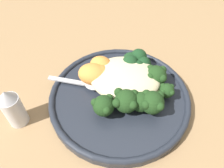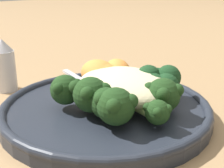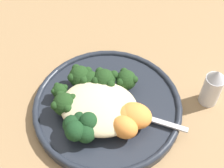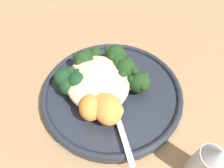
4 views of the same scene
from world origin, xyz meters
name	(u,v)px [view 3 (image 3 of 4)]	position (x,y,z in m)	size (l,w,h in m)	color
ground_plane	(105,116)	(0.00, 0.00, 0.00)	(4.00, 4.00, 0.00)	#9E7A51
plate	(106,106)	(0.00, -0.02, 0.01)	(0.27, 0.27, 0.02)	#232833
quinoa_mound	(99,107)	(0.01, 0.01, 0.04)	(0.14, 0.12, 0.04)	beige
broccoli_stalk_0	(121,88)	(-0.02, -0.04, 0.04)	(0.06, 0.13, 0.04)	#9EBC66
broccoli_stalk_1	(104,83)	(0.01, -0.04, 0.04)	(0.06, 0.10, 0.04)	#9EBC66
broccoli_stalk_2	(92,84)	(0.04, -0.04, 0.04)	(0.08, 0.08, 0.04)	#9EBC66
broccoli_stalk_3	(82,80)	(0.05, -0.04, 0.04)	(0.10, 0.09, 0.04)	#9EBC66
broccoli_stalk_4	(72,97)	(0.06, 0.00, 0.03)	(0.12, 0.04, 0.03)	#9EBC66
broccoli_stalk_5	(68,105)	(0.06, 0.02, 0.04)	(0.10, 0.04, 0.04)	#9EBC66
sweet_potato_chunk_0	(135,116)	(-0.06, 0.01, 0.04)	(0.06, 0.05, 0.04)	orange
sweet_potato_chunk_1	(124,127)	(-0.04, 0.04, 0.04)	(0.05, 0.04, 0.04)	orange
sweet_potato_chunk_2	(130,116)	(-0.05, 0.01, 0.04)	(0.06, 0.05, 0.04)	orange
kale_tuft	(81,126)	(0.02, 0.05, 0.04)	(0.06, 0.06, 0.04)	#193D1E
spoon	(142,115)	(-0.07, 0.00, 0.03)	(0.11, 0.03, 0.01)	silver
salt_shaker	(213,87)	(-0.18, -0.09, 0.04)	(0.03, 0.03, 0.08)	silver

